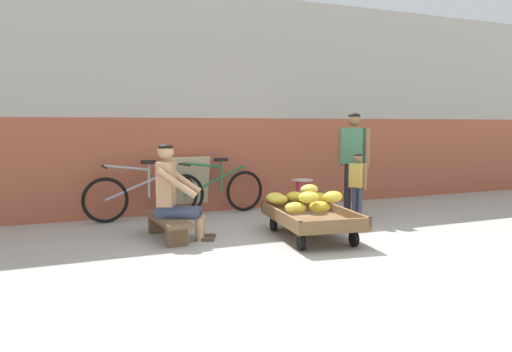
# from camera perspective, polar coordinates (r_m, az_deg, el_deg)

# --- Properties ---
(ground_plane) EXTENTS (80.00, 80.00, 0.00)m
(ground_plane) POSITION_cam_1_polar(r_m,az_deg,el_deg) (5.08, 8.09, -9.67)
(ground_plane) COLOR #A39E93
(back_wall) EXTENTS (16.00, 0.30, 3.38)m
(back_wall) POSITION_cam_1_polar(r_m,az_deg,el_deg) (7.91, -4.42, 8.33)
(back_wall) COLOR #A35138
(back_wall) RESTS_ON ground
(banana_cart) EXTENTS (1.03, 1.54, 0.36)m
(banana_cart) POSITION_cam_1_polar(r_m,az_deg,el_deg) (5.96, 6.40, -4.92)
(banana_cart) COLOR brown
(banana_cart) RESTS_ON ground
(banana_pile) EXTENTS (0.94, 1.15, 0.25)m
(banana_pile) POSITION_cam_1_polar(r_m,az_deg,el_deg) (6.03, 5.49, -2.62)
(banana_pile) COLOR gold
(banana_pile) RESTS_ON banana_cart
(low_bench) EXTENTS (0.37, 1.12, 0.27)m
(low_bench) POSITION_cam_1_polar(r_m,az_deg,el_deg) (5.98, -10.28, -5.34)
(low_bench) COLOR brown
(low_bench) RESTS_ON ground
(vendor_seated) EXTENTS (0.74, 0.63, 1.14)m
(vendor_seated) POSITION_cam_1_polar(r_m,az_deg,el_deg) (5.91, -9.51, -1.85)
(vendor_seated) COLOR tan
(vendor_seated) RESTS_ON ground
(plastic_crate) EXTENTS (0.36, 0.28, 0.30)m
(plastic_crate) POSITION_cam_1_polar(r_m,az_deg,el_deg) (7.03, 5.37, -3.99)
(plastic_crate) COLOR red
(plastic_crate) RESTS_ON ground
(weighing_scale) EXTENTS (0.30, 0.30, 0.29)m
(weighing_scale) POSITION_cam_1_polar(r_m,az_deg,el_deg) (6.98, 5.40, -1.54)
(weighing_scale) COLOR #28282D
(weighing_scale) RESTS_ON plastic_crate
(bicycle_near_left) EXTENTS (1.66, 0.48, 0.86)m
(bicycle_near_left) POSITION_cam_1_polar(r_m,az_deg,el_deg) (7.21, -13.07, -2.23)
(bicycle_near_left) COLOR black
(bicycle_near_left) RESTS_ON ground
(bicycle_far_left) EXTENTS (1.65, 0.48, 0.86)m
(bicycle_far_left) POSITION_cam_1_polar(r_m,az_deg,el_deg) (7.53, -4.77, -1.75)
(bicycle_far_left) COLOR black
(bicycle_far_left) RESTS_ON ground
(sign_board) EXTENTS (0.70, 0.22, 0.88)m
(sign_board) POSITION_cam_1_polar(r_m,az_deg,el_deg) (7.59, -8.03, -1.07)
(sign_board) COLOR #C6B289
(sign_board) RESTS_ON ground
(customer_adult) EXTENTS (0.34, 0.42, 1.53)m
(customer_adult) POSITION_cam_1_polar(r_m,az_deg,el_deg) (7.27, 11.21, 2.62)
(customer_adult) COLOR #232328
(customer_adult) RESTS_ON ground
(customer_child) EXTENTS (0.18, 0.30, 0.97)m
(customer_child) POSITION_cam_1_polar(r_m,az_deg,el_deg) (6.93, 11.67, -0.47)
(customer_child) COLOR #38425B
(customer_child) RESTS_ON ground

